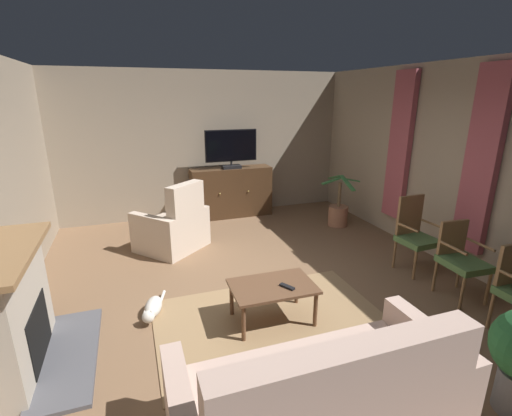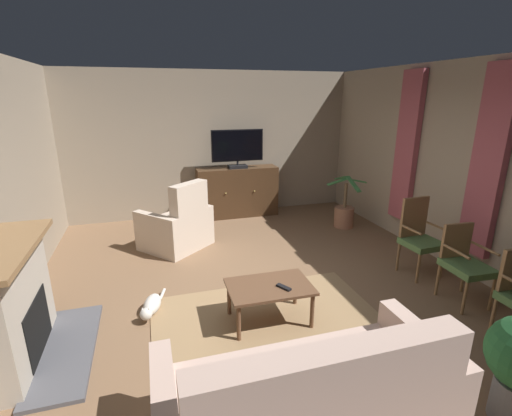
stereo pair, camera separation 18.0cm
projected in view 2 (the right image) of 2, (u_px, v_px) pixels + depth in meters
The scene contains 17 objects.
ground_plane at pixel (266, 295), 4.52m from camera, with size 6.17×7.38×0.04m, color brown.
wall_back at pixel (212, 145), 7.24m from camera, with size 6.17×0.10×2.80m, color gray.
wall_right_with_window at pixel (469, 169), 4.87m from camera, with size 0.10×7.38×2.80m, color gray.
curtain_panel_near at pixel (488, 164), 4.46m from camera, with size 0.10×0.44×2.36m, color #A34C56.
curtain_panel_far at pixel (407, 148), 5.83m from camera, with size 0.10×0.44×2.36m, color #A34C56.
rug_central at pixel (269, 321), 3.95m from camera, with size 2.45×1.63×0.01m, color #8E704C.
fireplace at pixel (14, 309), 3.24m from camera, with size 0.83×1.42×1.13m.
tv_cabinet at pixel (237, 193), 7.31m from camera, with size 1.59×0.46×0.98m.
television at pixel (237, 148), 7.00m from camera, with size 1.01×0.20×0.74m.
coffee_table at pixel (269, 290), 3.85m from camera, with size 0.89×0.60×0.43m.
tv_remote at pixel (284, 287), 3.78m from camera, with size 0.17×0.05×0.02m, color black.
sofa_floral at pixel (309, 401), 2.53m from camera, with size 2.08×0.92×0.96m.
armchair_in_far_corner at pixel (178, 227), 5.79m from camera, with size 1.25×1.24×1.09m.
side_chair_mid_row at pixel (464, 262), 4.23m from camera, with size 0.45×0.52×0.91m.
side_chair_nearest_door at pixel (419, 236), 4.91m from camera, with size 0.47×0.46×1.04m.
potted_plant_leafy_by_curtain at pixel (344, 214), 6.74m from camera, with size 0.75×0.99×0.97m.
cat at pixel (151, 306), 4.08m from camera, with size 0.31×0.65×0.20m.
Camera 2 is at (-1.26, -3.79, 2.34)m, focal length 25.66 mm.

